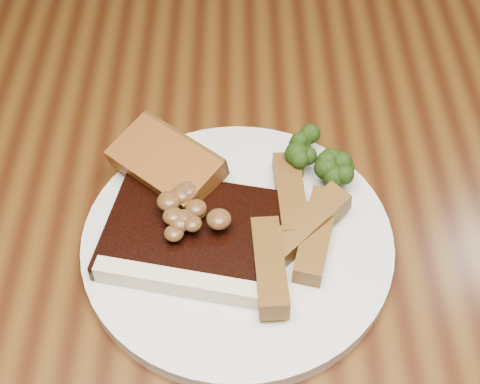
% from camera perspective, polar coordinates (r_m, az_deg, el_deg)
% --- Properties ---
extents(dining_table, '(1.60, 0.90, 0.75)m').
position_cam_1_polar(dining_table, '(0.72, -0.12, -6.51)').
color(dining_table, '#4B2C0F').
rests_on(dining_table, ground).
extents(chair_far, '(0.45, 0.45, 0.94)m').
position_cam_1_polar(chair_far, '(1.26, 2.31, 14.14)').
color(chair_far, black).
rests_on(chair_far, ground).
extents(plate, '(0.34, 0.34, 0.01)m').
position_cam_1_polar(plate, '(0.62, -0.21, -4.34)').
color(plate, white).
rests_on(plate, dining_table).
extents(steak, '(0.17, 0.15, 0.02)m').
position_cam_1_polar(steak, '(0.60, -4.07, -3.75)').
color(steak, black).
rests_on(steak, plate).
extents(steak_bone, '(0.17, 0.05, 0.02)m').
position_cam_1_polar(steak_bone, '(0.57, -4.27, -8.11)').
color(steak_bone, beige).
rests_on(steak_bone, plate).
extents(mushroom_pile, '(0.06, 0.06, 0.03)m').
position_cam_1_polar(mushroom_pile, '(0.59, -3.98, -1.67)').
color(mushroom_pile, brown).
rests_on(mushroom_pile, steak).
extents(garlic_bread, '(0.12, 0.11, 0.02)m').
position_cam_1_polar(garlic_bread, '(0.65, -6.25, 1.25)').
color(garlic_bread, brown).
rests_on(garlic_bread, plate).
extents(potato_wedges, '(0.12, 0.12, 0.02)m').
position_cam_1_polar(potato_wedges, '(0.59, 5.21, -4.73)').
color(potato_wedges, brown).
rests_on(potato_wedges, plate).
extents(broccoli_cluster, '(0.06, 0.06, 0.04)m').
position_cam_1_polar(broccoli_cluster, '(0.64, 6.40, 2.02)').
color(broccoli_cluster, '#213A0D').
rests_on(broccoli_cluster, plate).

